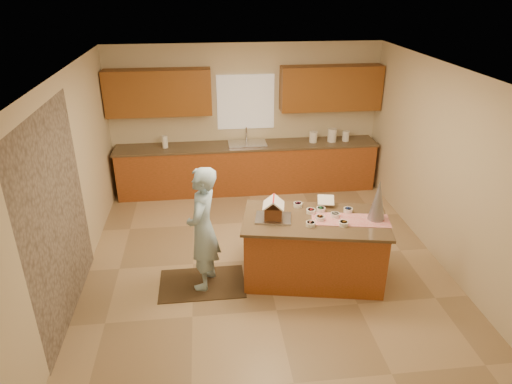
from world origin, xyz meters
The scene contains 28 objects.
floor centered at (0.00, 0.00, 0.00)m, with size 5.50×5.50×0.00m, color tan.
ceiling centered at (0.00, 0.00, 2.70)m, with size 5.50×5.50×0.00m, color silver.
wall_back centered at (0.00, 2.75, 1.35)m, with size 5.50×5.50×0.00m, color beige.
wall_front centered at (0.00, -2.75, 1.35)m, with size 5.50×5.50×0.00m, color beige.
wall_left centered at (-2.50, 0.00, 1.35)m, with size 5.50×5.50×0.00m, color beige.
wall_right centered at (2.50, 0.00, 1.35)m, with size 5.50×5.50×0.00m, color beige.
stone_accent centered at (-2.48, -0.80, 1.25)m, with size 2.50×2.50×0.00m, color gray.
window_curtain centered at (0.00, 2.72, 1.65)m, with size 1.05×0.03×1.00m, color white.
back_counter_base centered at (0.00, 2.45, 0.44)m, with size 4.80×0.60×0.88m, color #9F4721.
back_counter_top centered at (0.00, 2.45, 0.90)m, with size 4.85×0.63×0.04m, color brown.
upper_cabinet_left centered at (-1.55, 2.57, 1.90)m, with size 1.85×0.35×0.80m, color brown.
upper_cabinet_right centered at (1.55, 2.57, 1.90)m, with size 1.85×0.35×0.80m, color brown.
sink centered at (0.00, 2.45, 0.89)m, with size 0.70×0.45×0.12m, color silver.
faucet centered at (0.00, 2.63, 1.06)m, with size 0.03×0.03×0.28m, color silver.
island_base centered at (0.59, -0.50, 0.44)m, with size 1.78×0.89×0.87m, color #9F4721.
island_top centered at (0.59, -0.50, 0.89)m, with size 1.86×0.97×0.04m, color brown.
table_runner centered at (1.03, -0.59, 0.91)m, with size 0.99×0.36×0.01m, color red.
baking_tray centered at (0.05, -0.45, 0.92)m, with size 0.46×0.34×0.02m, color silver.
cookbook centered at (0.81, -0.16, 1.00)m, with size 0.22×0.02×0.18m, color white.
tinsel_tree centered at (1.36, -0.61, 1.18)m, with size 0.22×0.22×0.54m, color #B5B6C2.
rug centered at (-0.91, -0.49, 0.01)m, with size 1.13×0.74×0.01m, color black.
boy centered at (-0.86, -0.49, 0.85)m, with size 0.61×0.40×1.67m, color #9AC1DB.
canister_a centered at (1.24, 2.45, 1.02)m, with size 0.15×0.15×0.20m, color white.
canister_b centered at (1.60, 2.45, 1.04)m, with size 0.17×0.17×0.24m, color white.
canister_c centered at (1.87, 2.45, 1.01)m, with size 0.13×0.13×0.19m, color white.
paper_towel centered at (-1.50, 2.45, 1.03)m, with size 0.10×0.10×0.22m, color white.
gingerbread_house centered at (0.05, -0.45, 1.04)m, with size 0.32×0.32×0.28m.
candy_bowls centered at (0.71, -0.45, 0.94)m, with size 0.75×0.70×0.05m.
Camera 1 is at (-0.77, -5.60, 3.74)m, focal length 32.27 mm.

